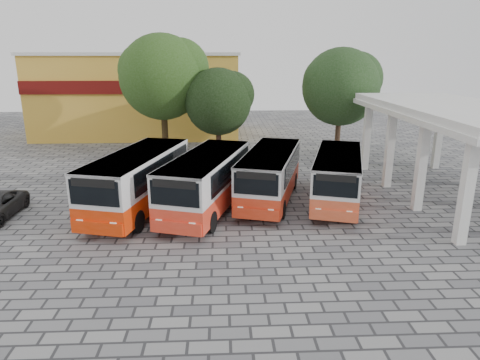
{
  "coord_description": "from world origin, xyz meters",
  "views": [
    {
      "loc": [
        -2.71,
        -19.54,
        8.1
      ],
      "look_at": [
        -1.68,
        2.89,
        1.5
      ],
      "focal_mm": 32.0,
      "sensor_mm": 36.0,
      "label": 1
    }
  ],
  "objects_px": {
    "bus_centre_left": "(207,179)",
    "bus_centre_right": "(270,173)",
    "bus_far_right": "(338,175)",
    "bus_far_left": "(138,178)"
  },
  "relations": [
    {
      "from": "bus_far_left",
      "to": "bus_centre_left",
      "type": "bearing_deg",
      "value": 10.83
    },
    {
      "from": "bus_far_left",
      "to": "bus_centre_right",
      "type": "bearing_deg",
      "value": 24.27
    },
    {
      "from": "bus_centre_right",
      "to": "bus_far_left",
      "type": "bearing_deg",
      "value": -154.2
    },
    {
      "from": "bus_centre_left",
      "to": "bus_centre_right",
      "type": "height_order",
      "value": "bus_centre_left"
    },
    {
      "from": "bus_centre_right",
      "to": "bus_far_right",
      "type": "xyz_separation_m",
      "value": [
        3.75,
        -0.45,
        -0.05
      ]
    },
    {
      "from": "bus_centre_left",
      "to": "bus_centre_right",
      "type": "distance_m",
      "value": 3.83
    },
    {
      "from": "bus_centre_left",
      "to": "bus_centre_right",
      "type": "bearing_deg",
      "value": 39.66
    },
    {
      "from": "bus_centre_left",
      "to": "bus_far_right",
      "type": "distance_m",
      "value": 7.37
    },
    {
      "from": "bus_centre_left",
      "to": "bus_far_right",
      "type": "height_order",
      "value": "bus_centre_left"
    },
    {
      "from": "bus_centre_left",
      "to": "bus_far_right",
      "type": "bearing_deg",
      "value": 25.2
    }
  ]
}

